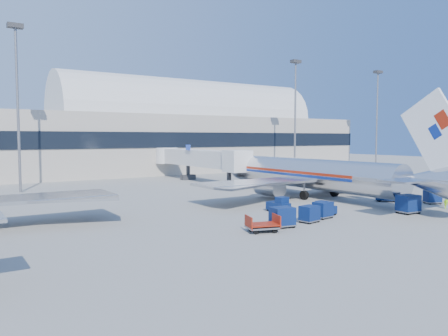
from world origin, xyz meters
TOP-DOWN VIEW (x-y plane):
  - ground at (0.00, 0.00)m, footprint 260.00×260.00m
  - terminal at (-13.60, 55.96)m, footprint 170.00×28.15m
  - airliner_main at (10.00, 4.51)m, footprint 32.00×37.26m
  - jetbridge_near at (7.60, 30.81)m, footprint 4.40×27.50m
  - mast_west at (-20.00, 30.00)m, footprint 2.00×1.20m
  - mast_east at (30.00, 30.00)m, footprint 2.00×1.20m
  - mast_far_east at (55.00, 30.00)m, footprint 2.00×1.20m
  - barrier_near at (18.00, 2.00)m, footprint 3.00×0.55m
  - barrier_mid at (21.30, 2.00)m, footprint 3.00×0.55m
  - barrier_far at (24.60, 2.00)m, footprint 3.00×0.55m
  - tug_lead at (1.54, -5.44)m, footprint 2.24×1.17m
  - tug_right at (14.36, -2.81)m, footprint 2.54×2.73m
  - tug_left at (-0.88, -1.60)m, footprint 1.31×2.48m
  - cart_train_a at (0.38, -6.35)m, footprint 1.91×1.56m
  - cart_train_b at (-2.08, -7.13)m, footprint 1.85×1.52m
  - cart_train_c at (-5.48, -7.46)m, footprint 2.11×1.72m
  - cart_solo_near at (9.24, -9.14)m, footprint 2.20×1.75m
  - cart_solo_far at (17.23, -6.80)m, footprint 2.10×1.91m
  - cart_open_red at (-7.91, -7.94)m, footprint 2.87×2.39m
  - ramp_worker at (15.25, -9.63)m, footprint 0.74×0.85m

SIDE VIEW (x-z plane):
  - ground at x=0.00m, z-range 0.00..0.00m
  - barrier_near at x=18.00m, z-range 0.00..0.90m
  - barrier_mid at x=21.30m, z-range 0.00..0.90m
  - barrier_far at x=24.60m, z-range 0.00..0.90m
  - cart_open_red at x=-7.91m, z-range 0.14..0.80m
  - tug_lead at x=1.54m, z-range -0.06..1.38m
  - tug_left at x=-0.88m, z-range -0.07..1.52m
  - tug_right at x=14.36m, z-range -0.07..1.56m
  - cart_train_b at x=-2.08m, z-range 0.05..1.53m
  - cart_solo_far at x=17.23m, z-range 0.05..1.56m
  - cart_train_a at x=0.38m, z-range 0.05..1.59m
  - cart_train_c at x=-5.48m, z-range 0.06..1.75m
  - ramp_worker at x=15.25m, z-range 0.00..1.96m
  - cart_solo_near at x=9.24m, z-range 0.06..1.90m
  - airliner_main at x=10.00m, z-range -3.11..8.96m
  - jetbridge_near at x=7.60m, z-range 0.80..7.05m
  - terminal at x=-13.60m, z-range -2.98..18.02m
  - mast_west at x=-20.00m, z-range 3.49..26.09m
  - mast_east at x=30.00m, z-range 3.49..26.09m
  - mast_far_east at x=55.00m, z-range 3.49..26.09m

